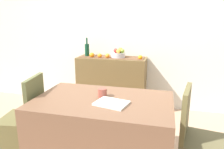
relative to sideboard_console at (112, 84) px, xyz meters
name	(u,v)px	position (x,y,z in m)	size (l,w,h in m)	color
ground_plane	(111,139)	(0.23, -0.92, -0.45)	(6.40, 6.40, 0.02)	tan
room_wall_rear	(129,27)	(0.23, 0.26, 0.91)	(6.40, 0.06, 2.70)	silver
sideboard_console	(112,84)	(0.00, 0.00, 0.00)	(1.10, 0.42, 0.88)	brown
table_runner	(112,57)	(0.00, 0.00, 0.44)	(1.03, 0.32, 0.01)	brown
fruit_bowl	(118,55)	(0.10, 0.00, 0.48)	(0.23, 0.23, 0.07)	silver
apple_center	(116,51)	(0.07, 0.00, 0.55)	(0.07, 0.07, 0.07)	red
apple_left	(120,50)	(0.13, 0.05, 0.55)	(0.08, 0.08, 0.08)	gold
apple_upper	(118,51)	(0.12, -0.04, 0.55)	(0.07, 0.07, 0.07)	gold
apple_front	(122,51)	(0.17, 0.00, 0.55)	(0.07, 0.07, 0.07)	#84A737
wine_bottle	(87,50)	(-0.42, 0.00, 0.55)	(0.07, 0.07, 0.30)	#103C27
orange_loose_near_bowl	(100,56)	(-0.17, -0.08, 0.47)	(0.07, 0.07, 0.07)	orange
orange_loose_mid	(108,56)	(-0.05, -0.08, 0.47)	(0.07, 0.07, 0.07)	orange
orange_loose_end	(140,57)	(0.46, -0.07, 0.47)	(0.07, 0.07, 0.07)	orange
orange_loose_far	(92,55)	(-0.30, -0.09, 0.48)	(0.08, 0.08, 0.08)	orange
dining_table	(103,135)	(0.29, -1.48, -0.07)	(1.29, 0.81, 0.74)	brown
open_book	(112,103)	(0.40, -1.57, 0.31)	(0.28, 0.21, 0.02)	white
coffee_cup	(102,93)	(0.27, -1.41, 0.34)	(0.09, 0.09, 0.08)	brown
chair_near_window	(24,133)	(-0.62, -1.48, -0.17)	(0.46, 0.46, 0.90)	brown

